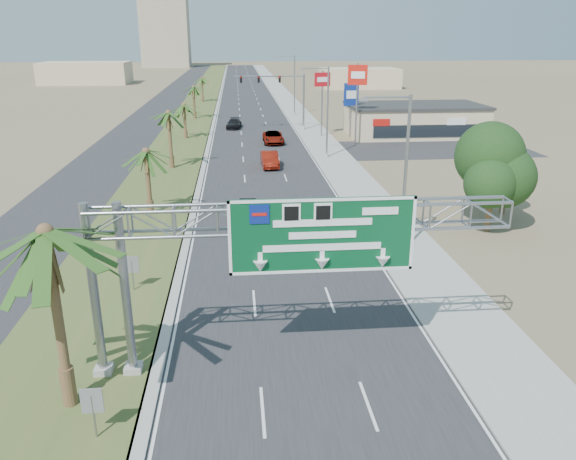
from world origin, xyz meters
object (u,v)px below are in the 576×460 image
(store_building, at_px, (414,121))
(car_right_lane, at_px, (273,138))
(car_far, at_px, (234,124))
(pole_sign_red_near, at_px, (358,80))
(palm_near, at_px, (45,234))
(car_left_lane, at_px, (246,211))
(car_mid_lane, at_px, (270,159))
(signal_mast, at_px, (290,97))
(sign_gantry, at_px, (281,232))
(pole_sign_red_far, at_px, (322,85))
(pole_sign_blue, at_px, (351,97))

(store_building, height_order, car_right_lane, store_building)
(car_far, distance_m, pole_sign_red_near, 22.47)
(palm_near, xyz_separation_m, car_left_lane, (7.07, 21.72, -6.13))
(car_left_lane, height_order, car_mid_lane, car_mid_lane)
(car_left_lane, bearing_deg, signal_mast, 84.71)
(sign_gantry, distance_m, palm_near, 8.41)
(pole_sign_red_near, bearing_deg, pole_sign_red_far, 118.26)
(store_building, distance_m, car_far, 26.42)
(palm_near, bearing_deg, car_far, 84.67)
(palm_near, distance_m, car_right_lane, 55.09)
(signal_mast, relative_size, car_mid_lane, 2.09)
(pole_sign_blue, bearing_deg, car_far, 150.65)
(pole_sign_red_near, bearing_deg, car_right_lane, 170.12)
(store_building, relative_size, car_mid_lane, 3.66)
(car_right_lane, height_order, pole_sign_red_near, pole_sign_red_near)
(palm_near, height_order, car_mid_lane, palm_near)
(signal_mast, bearing_deg, car_far, 163.29)
(sign_gantry, relative_size, car_left_lane, 3.57)
(car_far, bearing_deg, car_right_lane, -61.55)
(palm_near, bearing_deg, store_building, 61.72)
(car_mid_lane, xyz_separation_m, pole_sign_red_far, (8.25, 18.18, 6.11))
(pole_sign_blue, bearing_deg, pole_sign_red_near, -94.45)
(signal_mast, distance_m, pole_sign_blue, 10.06)
(palm_near, bearing_deg, pole_sign_red_near, 67.35)
(pole_sign_red_far, bearing_deg, car_right_lane, -146.92)
(sign_gantry, height_order, signal_mast, signal_mast)
(store_building, height_order, pole_sign_red_far, pole_sign_red_far)
(car_far, xyz_separation_m, pole_sign_red_near, (15.41, -14.65, 7.26))
(palm_near, relative_size, pole_sign_red_near, 0.83)
(pole_sign_blue, bearing_deg, car_left_lane, -112.72)
(sign_gantry, bearing_deg, car_right_lane, 86.57)
(car_right_lane, relative_size, car_far, 1.14)
(car_mid_lane, distance_m, car_right_lane, 13.71)
(car_mid_lane, bearing_deg, pole_sign_blue, 53.75)
(sign_gantry, height_order, pole_sign_red_far, pole_sign_red_far)
(car_mid_lane, relative_size, pole_sign_red_far, 0.56)
(car_mid_lane, distance_m, pole_sign_blue, 21.83)
(signal_mast, distance_m, car_left_lane, 43.07)
(signal_mast, bearing_deg, car_left_lane, -99.81)
(car_mid_lane, distance_m, pole_sign_red_near, 18.09)
(signal_mast, xyz_separation_m, car_far, (-8.18, 2.45, -4.16))
(signal_mast, relative_size, store_building, 0.57)
(pole_sign_red_far, bearing_deg, signal_mast, 123.17)
(pole_sign_blue, bearing_deg, car_right_lane, -160.04)
(store_building, height_order, pole_sign_red_near, pole_sign_red_near)
(sign_gantry, relative_size, car_mid_lane, 3.40)
(car_far, distance_m, pole_sign_blue, 18.80)
(car_right_lane, bearing_deg, car_mid_lane, -95.77)
(store_building, relative_size, pole_sign_red_near, 1.80)
(store_building, bearing_deg, car_far, 161.38)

